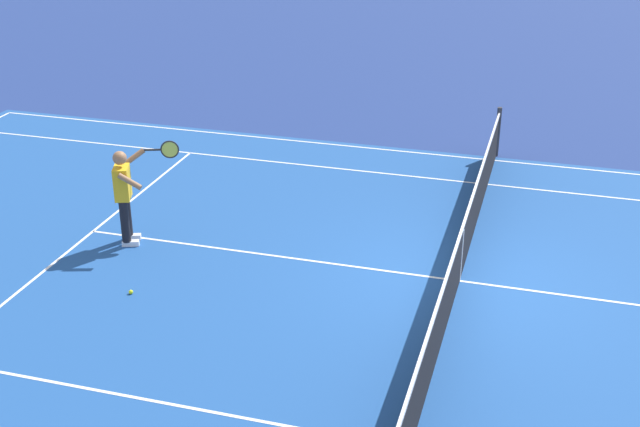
# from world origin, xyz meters

# --- Properties ---
(ground_plane) EXTENTS (60.00, 60.00, 0.00)m
(ground_plane) POSITION_xyz_m (0.00, 0.00, 0.00)
(ground_plane) COLOR navy
(court_slab) EXTENTS (24.20, 11.40, 0.00)m
(court_slab) POSITION_xyz_m (0.00, 0.00, 0.00)
(court_slab) COLOR #1E4C93
(court_slab) RESTS_ON ground_plane
(court_line_markings) EXTENTS (23.85, 11.05, 0.01)m
(court_line_markings) POSITION_xyz_m (0.00, 0.00, 0.00)
(court_line_markings) COLOR white
(court_line_markings) RESTS_ON ground_plane
(tennis_net) EXTENTS (0.10, 11.70, 1.08)m
(tennis_net) POSITION_xyz_m (0.00, 0.00, 0.49)
(tennis_net) COLOR #2D2D33
(tennis_net) RESTS_ON ground_plane
(tennis_player_near) EXTENTS (0.94, 0.90, 1.70)m
(tennis_player_near) POSITION_xyz_m (5.57, 0.20, 0.93)
(tennis_player_near) COLOR black
(tennis_player_near) RESTS_ON ground_plane
(tennis_ball) EXTENTS (0.07, 0.07, 0.07)m
(tennis_ball) POSITION_xyz_m (4.72, 1.80, 0.03)
(tennis_ball) COLOR #CCE01E
(tennis_ball) RESTS_ON ground_plane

